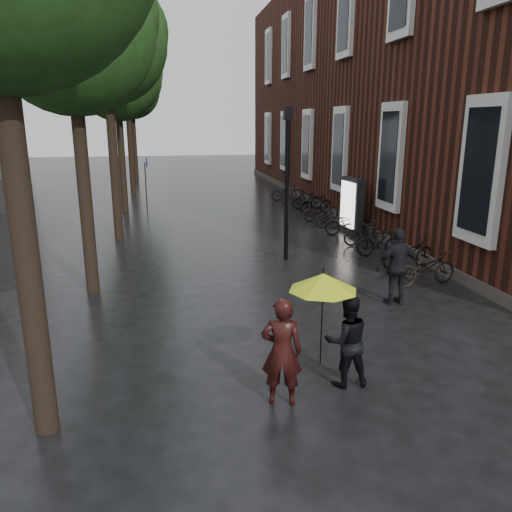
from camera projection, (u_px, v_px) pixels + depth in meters
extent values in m
plane|color=black|center=(344.00, 440.00, 6.75)|extent=(120.00, 120.00, 0.00)
cube|color=#38160F|center=(410.00, 85.00, 25.57)|extent=(10.00, 33.00, 12.00)
cube|color=silver|center=(482.00, 171.00, 12.16)|extent=(0.25, 1.60, 3.60)
cube|color=black|center=(479.00, 171.00, 12.14)|extent=(0.10, 1.20, 3.00)
cube|color=silver|center=(392.00, 157.00, 16.91)|extent=(0.25, 1.60, 3.60)
cube|color=black|center=(389.00, 157.00, 16.89)|extent=(0.10, 1.20, 3.00)
cube|color=silver|center=(341.00, 149.00, 21.65)|extent=(0.25, 1.60, 3.60)
cube|color=black|center=(338.00, 149.00, 21.63)|extent=(0.10, 1.20, 3.00)
cube|color=silver|center=(347.00, 11.00, 20.22)|extent=(0.25, 1.60, 3.60)
cube|color=black|center=(344.00, 11.00, 20.20)|extent=(0.10, 1.20, 3.00)
cube|color=silver|center=(308.00, 144.00, 26.39)|extent=(0.25, 1.60, 3.60)
cube|color=black|center=(306.00, 144.00, 26.38)|extent=(0.10, 1.20, 3.00)
cube|color=silver|center=(311.00, 32.00, 24.96)|extent=(0.25, 1.60, 3.60)
cube|color=black|center=(309.00, 32.00, 24.94)|extent=(0.10, 1.20, 3.00)
cube|color=silver|center=(285.00, 141.00, 31.14)|extent=(0.25, 1.60, 3.60)
cube|color=black|center=(284.00, 141.00, 31.12)|extent=(0.10, 1.20, 3.00)
cube|color=silver|center=(287.00, 46.00, 29.71)|extent=(0.25, 1.60, 3.60)
cube|color=black|center=(285.00, 46.00, 29.69)|extent=(0.10, 1.20, 3.00)
cube|color=silver|center=(268.00, 138.00, 35.88)|extent=(0.25, 1.60, 3.60)
cube|color=black|center=(267.00, 138.00, 35.86)|extent=(0.10, 1.20, 3.00)
cube|color=silver|center=(269.00, 57.00, 34.45)|extent=(0.25, 1.60, 3.60)
cube|color=black|center=(268.00, 57.00, 34.43)|extent=(0.10, 1.20, 3.00)
cube|color=#3F3833|center=(315.00, 201.00, 26.21)|extent=(0.40, 33.00, 0.30)
cylinder|color=black|center=(28.00, 269.00, 6.37)|extent=(0.32, 0.32, 4.68)
cylinder|color=black|center=(86.00, 203.00, 12.07)|extent=(0.32, 0.32, 4.51)
cylinder|color=black|center=(114.00, 171.00, 17.74)|extent=(0.32, 0.32, 4.95)
cylinder|color=black|center=(122.00, 165.00, 23.48)|extent=(0.32, 0.32, 4.40)
cylinder|color=black|center=(131.00, 153.00, 29.14)|extent=(0.32, 0.32, 4.79)
cylinder|color=black|center=(135.00, 150.00, 34.85)|extent=(0.32, 0.32, 4.57)
imported|color=black|center=(282.00, 352.00, 7.43)|extent=(0.70, 0.55, 1.70)
imported|color=black|center=(347.00, 341.00, 7.99)|extent=(0.76, 0.60, 1.53)
cylinder|color=black|center=(322.00, 324.00, 7.58)|extent=(0.02, 0.02, 1.33)
cone|color=#C2DC17|center=(323.00, 282.00, 7.41)|extent=(1.05, 1.05, 0.27)
cylinder|color=black|center=(324.00, 271.00, 7.36)|extent=(0.02, 0.02, 0.08)
imported|color=black|center=(398.00, 267.00, 11.56)|extent=(1.08, 0.48, 1.82)
imported|color=black|center=(426.00, 268.00, 13.00)|extent=(1.87, 0.90, 0.94)
imported|color=black|center=(408.00, 252.00, 14.59)|extent=(1.86, 0.93, 0.93)
imported|color=black|center=(380.00, 242.00, 15.89)|extent=(1.55, 0.52, 0.92)
imported|color=black|center=(364.00, 232.00, 17.24)|extent=(1.57, 0.53, 0.93)
imported|color=black|center=(348.00, 223.00, 18.88)|extent=(1.81, 0.68, 0.94)
imported|color=black|center=(335.00, 217.00, 20.06)|extent=(1.56, 0.66, 0.91)
imported|color=black|center=(321.00, 210.00, 21.63)|extent=(1.81, 0.94, 0.90)
imported|color=black|center=(316.00, 203.00, 23.16)|extent=(1.74, 0.77, 1.01)
imported|color=black|center=(307.00, 200.00, 24.49)|extent=(1.55, 0.55, 0.91)
imported|color=black|center=(295.00, 195.00, 25.85)|extent=(1.64, 0.61, 0.96)
imported|color=black|center=(287.00, 192.00, 27.16)|extent=(1.71, 0.65, 0.89)
cube|color=black|center=(352.00, 206.00, 19.05)|extent=(0.29, 1.40, 2.12)
cube|color=white|center=(348.00, 205.00, 19.01)|extent=(0.04, 1.18, 1.73)
cylinder|color=black|center=(287.00, 191.00, 15.05)|extent=(0.13, 0.13, 4.28)
cube|color=black|center=(288.00, 114.00, 14.46)|extent=(0.24, 0.24, 0.37)
sphere|color=#FFE5B2|center=(288.00, 114.00, 14.46)|extent=(0.19, 0.19, 0.19)
cylinder|color=#262628|center=(146.00, 187.00, 23.80)|extent=(0.06, 0.06, 2.31)
cylinder|color=#0D2092|center=(147.00, 162.00, 23.51)|extent=(0.03, 0.46, 0.46)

